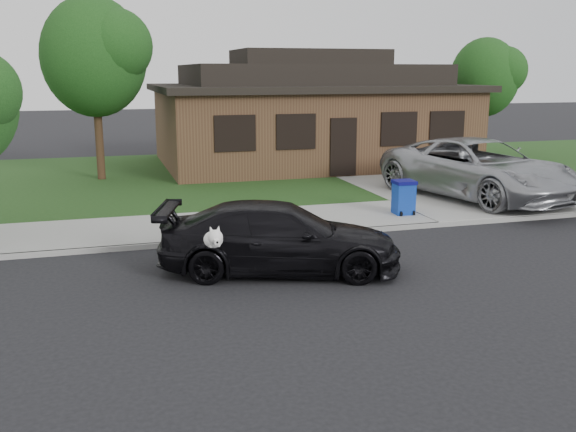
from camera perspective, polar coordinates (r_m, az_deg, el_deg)
name	(u,v)px	position (r m, az deg, el deg)	size (l,w,h in m)	color
ground	(355,282)	(12.33, 6.00, -5.84)	(120.00, 120.00, 0.00)	black
sidewalk	(283,221)	(16.86, -0.45, -0.47)	(60.00, 3.00, 0.12)	gray
curb	(300,235)	(15.47, 1.08, -1.69)	(60.00, 0.12, 0.12)	gray
lawn	(225,175)	(24.51, -5.63, 3.64)	(60.00, 13.00, 0.13)	#193814
driveway	(404,180)	(23.61, 10.28, 3.16)	(4.50, 13.00, 0.14)	gray
sedan	(279,238)	(12.70, -0.76, -1.95)	(5.12, 3.23, 1.38)	black
minivan	(478,169)	(20.33, 16.55, 4.07)	(2.96, 6.43, 1.79)	#A0A2A7
recycling_bin	(404,197)	(17.66, 10.24, 1.68)	(0.58, 0.61, 0.92)	#0E339C
house	(309,115)	(27.21, 1.86, 8.98)	(12.60, 8.60, 4.65)	#422B1C
tree_0	(99,55)	(23.67, -16.47, 13.60)	(3.78, 3.60, 6.34)	#332114
tree_1	(489,76)	(30.19, 17.42, 11.79)	(3.15, 3.00, 5.25)	#332114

